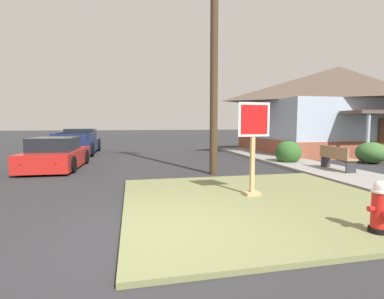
{
  "coord_description": "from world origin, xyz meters",
  "views": [
    {
      "loc": [
        -0.34,
        -4.22,
        1.77
      ],
      "look_at": [
        1.5,
        4.33,
        0.98
      ],
      "focal_mm": 26.43,
      "sensor_mm": 36.0,
      "label": 1
    }
  ],
  "objects_px": {
    "parked_sedan_red": "(56,155)",
    "utility_pole": "(214,28)",
    "stop_sign": "(253,150)",
    "manhole_cover": "(152,186)",
    "street_bench": "(336,157)",
    "pickup_truck_navy": "(79,143)",
    "fire_hydrant": "(379,208)"
  },
  "relations": [
    {
      "from": "manhole_cover",
      "to": "street_bench",
      "type": "bearing_deg",
      "value": 6.39
    },
    {
      "from": "parked_sedan_red",
      "to": "utility_pole",
      "type": "xyz_separation_m",
      "value": [
        5.75,
        -2.55,
        4.47
      ]
    },
    {
      "from": "manhole_cover",
      "to": "parked_sedan_red",
      "type": "distance_m",
      "value": 5.35
    },
    {
      "from": "parked_sedan_red",
      "to": "street_bench",
      "type": "bearing_deg",
      "value": -17.8
    },
    {
      "from": "fire_hydrant",
      "to": "street_bench",
      "type": "distance_m",
      "value": 6.26
    },
    {
      "from": "utility_pole",
      "to": "parked_sedan_red",
      "type": "bearing_deg",
      "value": 156.08
    },
    {
      "from": "manhole_cover",
      "to": "parked_sedan_red",
      "type": "height_order",
      "value": "parked_sedan_red"
    },
    {
      "from": "parked_sedan_red",
      "to": "pickup_truck_navy",
      "type": "distance_m",
      "value": 5.84
    },
    {
      "from": "parked_sedan_red",
      "to": "pickup_truck_navy",
      "type": "xyz_separation_m",
      "value": [
        -0.13,
        5.84,
        0.08
      ]
    },
    {
      "from": "fire_hydrant",
      "to": "parked_sedan_red",
      "type": "relative_size",
      "value": 0.2
    },
    {
      "from": "manhole_cover",
      "to": "stop_sign",
      "type": "bearing_deg",
      "value": -40.2
    },
    {
      "from": "fire_hydrant",
      "to": "stop_sign",
      "type": "distance_m",
      "value": 2.84
    },
    {
      "from": "parked_sedan_red",
      "to": "pickup_truck_navy",
      "type": "relative_size",
      "value": 0.74
    },
    {
      "from": "stop_sign",
      "to": "utility_pole",
      "type": "bearing_deg",
      "value": 89.67
    },
    {
      "from": "stop_sign",
      "to": "manhole_cover",
      "type": "height_order",
      "value": "stop_sign"
    },
    {
      "from": "parked_sedan_red",
      "to": "utility_pole",
      "type": "distance_m",
      "value": 7.72
    },
    {
      "from": "manhole_cover",
      "to": "pickup_truck_navy",
      "type": "distance_m",
      "value": 10.51
    },
    {
      "from": "parked_sedan_red",
      "to": "utility_pole",
      "type": "height_order",
      "value": "utility_pole"
    },
    {
      "from": "street_bench",
      "to": "pickup_truck_navy",
      "type": "bearing_deg",
      "value": 138.5
    },
    {
      "from": "fire_hydrant",
      "to": "stop_sign",
      "type": "relative_size",
      "value": 0.38
    },
    {
      "from": "stop_sign",
      "to": "manhole_cover",
      "type": "relative_size",
      "value": 3.13
    },
    {
      "from": "manhole_cover",
      "to": "street_bench",
      "type": "xyz_separation_m",
      "value": [
        6.64,
        0.74,
        0.58
      ]
    },
    {
      "from": "stop_sign",
      "to": "utility_pole",
      "type": "distance_m",
      "value": 5.09
    },
    {
      "from": "utility_pole",
      "to": "stop_sign",
      "type": "bearing_deg",
      "value": -90.33
    },
    {
      "from": "street_bench",
      "to": "utility_pole",
      "type": "distance_m",
      "value": 6.28
    },
    {
      "from": "parked_sedan_red",
      "to": "street_bench",
      "type": "relative_size",
      "value": 2.58
    },
    {
      "from": "stop_sign",
      "to": "manhole_cover",
      "type": "bearing_deg",
      "value": 139.8
    },
    {
      "from": "stop_sign",
      "to": "street_bench",
      "type": "distance_m",
      "value": 5.17
    },
    {
      "from": "stop_sign",
      "to": "street_bench",
      "type": "relative_size",
      "value": 1.38
    },
    {
      "from": "stop_sign",
      "to": "utility_pole",
      "type": "relative_size",
      "value": 0.23
    },
    {
      "from": "fire_hydrant",
      "to": "utility_pole",
      "type": "bearing_deg",
      "value": 98.97
    },
    {
      "from": "stop_sign",
      "to": "manhole_cover",
      "type": "xyz_separation_m",
      "value": [
        -2.23,
        1.88,
        -1.17
      ]
    }
  ]
}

